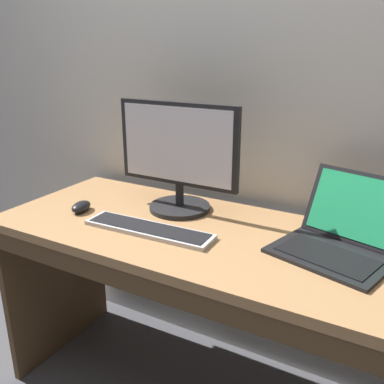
% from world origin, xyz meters
% --- Properties ---
extents(desk, '(1.66, 0.64, 0.77)m').
position_xyz_m(desk, '(0.00, -0.01, 0.60)').
color(desk, '#A87A4C').
rests_on(desk, ground).
extents(laptop_black, '(0.42, 0.42, 0.23)m').
position_xyz_m(laptop_black, '(0.41, 0.08, 0.83)').
color(laptop_black, black).
rests_on(laptop_black, desk).
extents(external_monitor, '(0.51, 0.24, 0.43)m').
position_xyz_m(external_monitor, '(-0.23, 0.13, 0.98)').
color(external_monitor, black).
rests_on(external_monitor, desk).
extents(wired_keyboard, '(0.49, 0.13, 0.02)m').
position_xyz_m(wired_keyboard, '(-0.21, -0.10, 0.78)').
color(wired_keyboard, '#BCBCC1').
rests_on(wired_keyboard, desk).
extents(computer_mouse, '(0.08, 0.11, 0.04)m').
position_xyz_m(computer_mouse, '(-0.56, -0.07, 0.79)').
color(computer_mouse, black).
rests_on(computer_mouse, desk).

